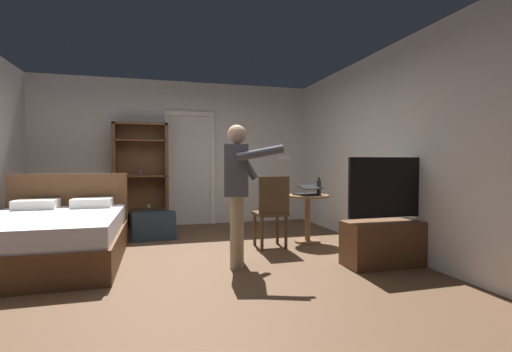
{
  "coord_description": "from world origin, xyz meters",
  "views": [
    {
      "loc": [
        -0.4,
        -4.17,
        1.17
      ],
      "look_at": [
        0.82,
        0.22,
        1.0
      ],
      "focal_mm": 25.2,
      "sensor_mm": 36.0,
      "label": 1
    }
  ],
  "objects_px": {
    "bed": "(52,237)",
    "bookshelf": "(141,172)",
    "person_blue_shirt": "(238,184)",
    "side_table": "(308,210)",
    "tv_flatscreen": "(394,234)",
    "wooden_chair": "(272,209)",
    "bottle_on_table": "(319,187)",
    "laptop": "(308,192)",
    "suitcase_dark": "(148,221)",
    "suitcase_small": "(154,226)"
  },
  "relations": [
    {
      "from": "tv_flatscreen",
      "to": "wooden_chair",
      "type": "distance_m",
      "value": 1.58
    },
    {
      "from": "bottle_on_table",
      "to": "wooden_chair",
      "type": "height_order",
      "value": "wooden_chair"
    },
    {
      "from": "person_blue_shirt",
      "to": "suitcase_small",
      "type": "bearing_deg",
      "value": 119.09
    },
    {
      "from": "side_table",
      "to": "suitcase_dark",
      "type": "relative_size",
      "value": 1.31
    },
    {
      "from": "tv_flatscreen",
      "to": "person_blue_shirt",
      "type": "relative_size",
      "value": 0.77
    },
    {
      "from": "laptop",
      "to": "side_table",
      "type": "bearing_deg",
      "value": 62.65
    },
    {
      "from": "bed",
      "to": "bookshelf",
      "type": "xyz_separation_m",
      "value": [
        0.92,
        2.07,
        0.71
      ]
    },
    {
      "from": "tv_flatscreen",
      "to": "side_table",
      "type": "height_order",
      "value": "tv_flatscreen"
    },
    {
      "from": "bed",
      "to": "wooden_chair",
      "type": "xyz_separation_m",
      "value": [
        2.69,
        -0.01,
        0.24
      ]
    },
    {
      "from": "laptop",
      "to": "person_blue_shirt",
      "type": "relative_size",
      "value": 0.24
    },
    {
      "from": "person_blue_shirt",
      "to": "bed",
      "type": "bearing_deg",
      "value": 162.18
    },
    {
      "from": "laptop",
      "to": "wooden_chair",
      "type": "xyz_separation_m",
      "value": [
        -0.6,
        -0.18,
        -0.21
      ]
    },
    {
      "from": "bed",
      "to": "bottle_on_table",
      "type": "bearing_deg",
      "value": 2.17
    },
    {
      "from": "side_table",
      "to": "laptop",
      "type": "xyz_separation_m",
      "value": [
        -0.02,
        -0.04,
        0.28
      ]
    },
    {
      "from": "wooden_chair",
      "to": "person_blue_shirt",
      "type": "bearing_deg",
      "value": -133.32
    },
    {
      "from": "suitcase_dark",
      "to": "bookshelf",
      "type": "bearing_deg",
      "value": 95.59
    },
    {
      "from": "laptop",
      "to": "suitcase_dark",
      "type": "relative_size",
      "value": 0.72
    },
    {
      "from": "bed",
      "to": "suitcase_dark",
      "type": "bearing_deg",
      "value": 55.89
    },
    {
      "from": "tv_flatscreen",
      "to": "suitcase_small",
      "type": "bearing_deg",
      "value": 141.32
    },
    {
      "from": "bed",
      "to": "suitcase_small",
      "type": "relative_size",
      "value": 3.15
    },
    {
      "from": "bed",
      "to": "side_table",
      "type": "distance_m",
      "value": 3.33
    },
    {
      "from": "suitcase_dark",
      "to": "suitcase_small",
      "type": "height_order",
      "value": "suitcase_small"
    },
    {
      "from": "side_table",
      "to": "laptop",
      "type": "distance_m",
      "value": 0.29
    },
    {
      "from": "bookshelf",
      "to": "bottle_on_table",
      "type": "xyz_separation_m",
      "value": [
        2.54,
        -1.93,
        -0.2
      ]
    },
    {
      "from": "bookshelf",
      "to": "suitcase_dark",
      "type": "distance_m",
      "value": 0.98
    },
    {
      "from": "wooden_chair",
      "to": "person_blue_shirt",
      "type": "distance_m",
      "value": 0.98
    },
    {
      "from": "bookshelf",
      "to": "wooden_chair",
      "type": "height_order",
      "value": "bookshelf"
    },
    {
      "from": "bottle_on_table",
      "to": "person_blue_shirt",
      "type": "bearing_deg",
      "value": -150.02
    },
    {
      "from": "bed",
      "to": "person_blue_shirt",
      "type": "height_order",
      "value": "person_blue_shirt"
    },
    {
      "from": "bed",
      "to": "tv_flatscreen",
      "type": "height_order",
      "value": "tv_flatscreen"
    },
    {
      "from": "bed",
      "to": "wooden_chair",
      "type": "distance_m",
      "value": 2.7
    },
    {
      "from": "person_blue_shirt",
      "to": "suitcase_dark",
      "type": "bearing_deg",
      "value": 115.52
    },
    {
      "from": "wooden_chair",
      "to": "laptop",
      "type": "bearing_deg",
      "value": 16.73
    },
    {
      "from": "suitcase_dark",
      "to": "suitcase_small",
      "type": "bearing_deg",
      "value": -83.83
    },
    {
      "from": "person_blue_shirt",
      "to": "suitcase_small",
      "type": "distance_m",
      "value": 2.05
    },
    {
      "from": "bed",
      "to": "tv_flatscreen",
      "type": "bearing_deg",
      "value": -16.39
    },
    {
      "from": "side_table",
      "to": "person_blue_shirt",
      "type": "height_order",
      "value": "person_blue_shirt"
    },
    {
      "from": "tv_flatscreen",
      "to": "wooden_chair",
      "type": "bearing_deg",
      "value": 135.2
    },
    {
      "from": "side_table",
      "to": "suitcase_dark",
      "type": "xyz_separation_m",
      "value": [
        -2.29,
        1.31,
        -0.27
      ]
    },
    {
      "from": "bookshelf",
      "to": "laptop",
      "type": "height_order",
      "value": "bookshelf"
    },
    {
      "from": "suitcase_small",
      "to": "bottle_on_table",
      "type": "bearing_deg",
      "value": -23.04
    },
    {
      "from": "wooden_chair",
      "to": "tv_flatscreen",
      "type": "bearing_deg",
      "value": -44.8
    },
    {
      "from": "person_blue_shirt",
      "to": "side_table",
      "type": "bearing_deg",
      "value": 35.23
    },
    {
      "from": "person_blue_shirt",
      "to": "wooden_chair",
      "type": "bearing_deg",
      "value": 46.68
    },
    {
      "from": "bookshelf",
      "to": "laptop",
      "type": "bearing_deg",
      "value": -38.61
    },
    {
      "from": "side_table",
      "to": "bottle_on_table",
      "type": "distance_m",
      "value": 0.38
    },
    {
      "from": "bookshelf",
      "to": "suitcase_small",
      "type": "relative_size",
      "value": 2.95
    },
    {
      "from": "laptop",
      "to": "suitcase_dark",
      "type": "distance_m",
      "value": 2.69
    },
    {
      "from": "side_table",
      "to": "suitcase_small",
      "type": "bearing_deg",
      "value": 159.74
    },
    {
      "from": "side_table",
      "to": "person_blue_shirt",
      "type": "relative_size",
      "value": 0.44
    }
  ]
}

